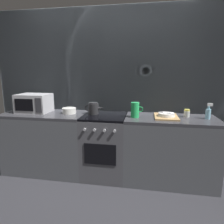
# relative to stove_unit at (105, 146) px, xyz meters

# --- Properties ---
(ground_plane) EXTENTS (8.00, 8.00, 0.00)m
(ground_plane) POSITION_rel_stove_unit_xyz_m (0.00, 0.00, -0.45)
(ground_plane) COLOR #2D2D33
(back_wall) EXTENTS (3.60, 0.05, 2.40)m
(back_wall) POSITION_rel_stove_unit_xyz_m (0.00, 0.32, 0.75)
(back_wall) COLOR gray
(back_wall) RESTS_ON ground_plane
(counter_left) EXTENTS (1.20, 0.60, 0.90)m
(counter_left) POSITION_rel_stove_unit_xyz_m (-0.90, 0.00, 0.00)
(counter_left) COLOR #515459
(counter_left) RESTS_ON ground_plane
(stove_unit) EXTENTS (0.60, 0.63, 0.90)m
(stove_unit) POSITION_rel_stove_unit_xyz_m (0.00, 0.00, 0.00)
(stove_unit) COLOR #4C4C51
(stove_unit) RESTS_ON ground_plane
(counter_right) EXTENTS (1.20, 0.60, 0.90)m
(counter_right) POSITION_rel_stove_unit_xyz_m (0.90, 0.00, 0.00)
(counter_right) COLOR #515459
(counter_right) RESTS_ON ground_plane
(microwave) EXTENTS (0.46, 0.35, 0.27)m
(microwave) POSITION_rel_stove_unit_xyz_m (-1.08, 0.04, 0.59)
(microwave) COLOR #B2B2B7
(microwave) RESTS_ON counter_left
(kettle) EXTENTS (0.28, 0.15, 0.17)m
(kettle) POSITION_rel_stove_unit_xyz_m (-0.17, 0.06, 0.53)
(kettle) COLOR #262628
(kettle) RESTS_ON stove_unit
(mixing_bowl) EXTENTS (0.20, 0.20, 0.08)m
(mixing_bowl) POSITION_rel_stove_unit_xyz_m (-0.53, 0.04, 0.49)
(mixing_bowl) COLOR silver
(mixing_bowl) RESTS_ON counter_left
(pitcher) EXTENTS (0.16, 0.11, 0.20)m
(pitcher) POSITION_rel_stove_unit_xyz_m (0.42, -0.05, 0.55)
(pitcher) COLOR green
(pitcher) RESTS_ON counter_right
(dish_pile) EXTENTS (0.30, 0.40, 0.07)m
(dish_pile) POSITION_rel_stove_unit_xyz_m (0.83, 0.01, 0.47)
(dish_pile) COLOR tan
(dish_pile) RESTS_ON counter_right
(spice_jar) EXTENTS (0.08, 0.08, 0.10)m
(spice_jar) POSITION_rel_stove_unit_xyz_m (1.10, 0.08, 0.50)
(spice_jar) COLOR silver
(spice_jar) RESTS_ON counter_right
(spray_bottle) EXTENTS (0.08, 0.06, 0.20)m
(spray_bottle) POSITION_rel_stove_unit_xyz_m (1.35, 0.02, 0.53)
(spray_bottle) COLOR #8CCCE5
(spray_bottle) RESTS_ON counter_right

